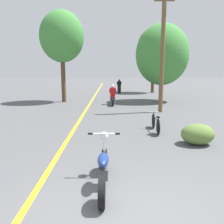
{
  "coord_description": "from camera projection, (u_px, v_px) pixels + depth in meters",
  "views": [
    {
      "loc": [
        -0.11,
        -3.62,
        2.52
      ],
      "look_at": [
        -0.09,
        5.09,
        0.9
      ],
      "focal_mm": 38.0,
      "sensor_mm": 36.0,
      "label": 1
    }
  ],
  "objects": [
    {
      "name": "roadside_tree_right_far",
      "position": [
        153.0,
        47.0,
        23.78
      ],
      "size": [
        3.21,
        2.89,
        6.48
      ],
      "color": "#513A23",
      "rests_on": "ground"
    },
    {
      "name": "ground_plane",
      "position": [
        118.0,
        219.0,
        4.02
      ],
      "size": [
        120.0,
        120.0,
        0.0
      ],
      "primitive_type": "plane",
      "color": "#515154"
    },
    {
      "name": "bicycle_parked",
      "position": [
        155.0,
        123.0,
        9.53
      ],
      "size": [
        0.44,
        1.67,
        0.72
      ],
      "color": "black",
      "rests_on": "ground"
    },
    {
      "name": "motorcycle_rider_lead",
      "position": [
        112.0,
        97.0,
        16.53
      ],
      "size": [
        0.5,
        2.07,
        1.4
      ],
      "color": "black",
      "rests_on": "ground"
    },
    {
      "name": "motorcycle_foreground",
      "position": [
        103.0,
        167.0,
        5.06
      ],
      "size": [
        0.74,
        2.06,
        1.06
      ],
      "color": "black",
      "rests_on": "ground"
    },
    {
      "name": "motorcycle_rider_far",
      "position": [
        119.0,
        88.0,
        24.67
      ],
      "size": [
        0.5,
        2.08,
        1.37
      ],
      "color": "black",
      "rests_on": "ground"
    },
    {
      "name": "lane_stripe_center",
      "position": [
        89.0,
        104.0,
        16.88
      ],
      "size": [
        0.14,
        48.0,
        0.01
      ],
      "primitive_type": "cube",
      "color": "yellow",
      "rests_on": "ground"
    },
    {
      "name": "utility_pole",
      "position": [
        162.0,
        51.0,
        13.18
      ],
      "size": [
        1.1,
        0.24,
        6.71
      ],
      "color": "brown",
      "rests_on": "ground"
    },
    {
      "name": "roadside_tree_right_near",
      "position": [
        161.0,
        55.0,
        17.63
      ],
      "size": [
        3.94,
        3.54,
        5.77
      ],
      "color": "#513A23",
      "rests_on": "ground"
    },
    {
      "name": "roadside_bush",
      "position": [
        197.0,
        134.0,
        7.9
      ],
      "size": [
        1.1,
        0.88,
        0.7
      ],
      "color": "#5B7A38",
      "rests_on": "ground"
    },
    {
      "name": "roadside_tree_left",
      "position": [
        61.0,
        37.0,
        17.07
      ],
      "size": [
        3.2,
        2.88,
        6.6
      ],
      "color": "#513A23",
      "rests_on": "ground"
    }
  ]
}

